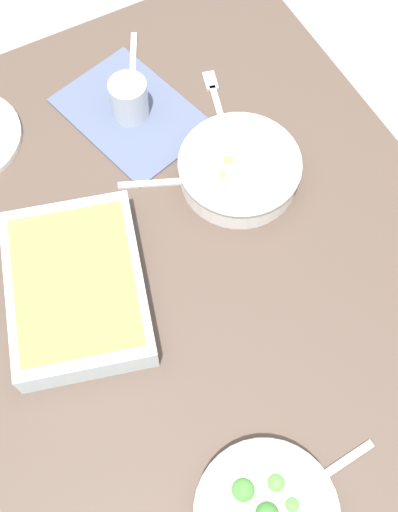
{
  "coord_description": "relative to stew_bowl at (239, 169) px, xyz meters",
  "views": [
    {
      "loc": [
        -0.43,
        0.23,
        1.74
      ],
      "look_at": [
        0.0,
        0.0,
        0.74
      ],
      "focal_mm": 44.8,
      "sensor_mm": 36.0,
      "label": 1
    }
  ],
  "objects": [
    {
      "name": "placemat",
      "position": [
        0.23,
        0.11,
        -0.03
      ],
      "size": [
        0.32,
        0.27,
        0.0
      ],
      "primitive_type": "cube",
      "rotation": [
        0.0,
        0.0,
        0.27
      ],
      "color": "#4C5670",
      "rests_on": "dining_table"
    },
    {
      "name": "stew_bowl",
      "position": [
        0.0,
        0.0,
        0.0
      ],
      "size": [
        0.22,
        0.22,
        0.06
      ],
      "color": "silver",
      "rests_on": "dining_table"
    },
    {
      "name": "spoon_by_stew",
      "position": [
        0.04,
        0.1,
        -0.03
      ],
      "size": [
        0.09,
        0.17,
        0.01
      ],
      "color": "silver",
      "rests_on": "dining_table"
    },
    {
      "name": "dining_table",
      "position": [
        -0.11,
        0.14,
        -0.12
      ],
      "size": [
        1.2,
        0.9,
        0.74
      ],
      "color": "#4C3D33",
      "rests_on": "ground_plane"
    },
    {
      "name": "spoon_spare",
      "position": [
        0.31,
        0.07,
        -0.03
      ],
      "size": [
        0.16,
        0.1,
        0.01
      ],
      "color": "silver",
      "rests_on": "dining_table"
    },
    {
      "name": "fork_on_table",
      "position": [
        0.18,
        -0.05,
        -0.03
      ],
      "size": [
        0.18,
        0.07,
        0.01
      ],
      "color": "silver",
      "rests_on": "dining_table"
    },
    {
      "name": "spoon_by_broccoli",
      "position": [
        -0.52,
        0.17,
        -0.03
      ],
      "size": [
        0.03,
        0.18,
        0.01
      ],
      "color": "silver",
      "rests_on": "dining_table"
    },
    {
      "name": "baking_dish",
      "position": [
        -0.08,
        0.35,
        0.0
      ],
      "size": [
        0.35,
        0.3,
        0.06
      ],
      "color": "silver",
      "rests_on": "dining_table"
    },
    {
      "name": "ground_plane",
      "position": [
        -0.11,
        0.14,
        -0.77
      ],
      "size": [
        6.0,
        6.0,
        0.0
      ],
      "primitive_type": "plane",
      "color": "#9E9389"
    },
    {
      "name": "drink_cup",
      "position": [
        0.23,
        0.11,
        0.01
      ],
      "size": [
        0.07,
        0.07,
        0.08
      ],
      "color": "#B2BCC6",
      "rests_on": "dining_table"
    }
  ]
}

